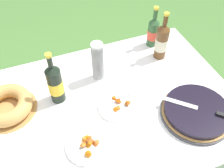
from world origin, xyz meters
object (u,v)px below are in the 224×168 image
Objects in this scene: juice_bottle_red at (55,83)px; cider_bottle_amber at (162,41)px; bundt_cake at (6,105)px; cider_bottle_green at (153,32)px; cup_stack at (98,62)px; berry_tart at (196,112)px; serving_knife at (203,110)px; snack_plate_left at (88,144)px; snack_plate_near at (118,106)px.

cider_bottle_amber is at bearing 9.31° from juice_bottle_red.
cider_bottle_green reaches higher than bundt_cake.
cup_stack is at bearing -159.26° from cider_bottle_green.
berry_tart is 0.63m from cup_stack.
cider_bottle_amber reaches higher than serving_knife.
cider_bottle_amber is at bearing 84.50° from berry_tart.
serving_knife is 0.85× the size of juice_bottle_red.
berry_tart is 1.30× the size of cider_bottle_green.
bundt_cake is 1.34× the size of snack_plate_left.
snack_plate_left is at bearing 176.84° from berry_tart.
cup_stack reaches higher than snack_plate_near.
bundt_cake is at bearing 133.29° from snack_plate_left.
cider_bottle_amber reaches higher than bundt_cake.
juice_bottle_red is 1.44× the size of snack_plate_left.
berry_tart is at bearing -95.13° from cider_bottle_green.
snack_plate_near is (-0.43, -0.30, -0.12)m from cider_bottle_amber.
cup_stack is 0.78× the size of juice_bottle_red.
juice_bottle_red is (-0.74, -0.25, 0.02)m from cider_bottle_green.
cup_stack reaches higher than snack_plate_left.
cider_bottle_amber reaches higher than cider_bottle_green.
snack_plate_near is at bearing 14.04° from serving_knife.
juice_bottle_red is at bearing -163.89° from cup_stack.
snack_plate_near is at bearing -19.56° from bundt_cake.
cup_stack is at bearing 130.88° from berry_tart.
snack_plate_left is at bearing -115.14° from cup_stack.
cup_stack is at bearing 5.97° from bundt_cake.
serving_knife is at bearing -4.86° from snack_plate_left.
juice_bottle_red is 0.38m from snack_plate_left.
snack_plate_left is at bearing -143.31° from snack_plate_near.
cup_stack is 0.29m from juice_bottle_red.
serving_knife is 0.65m from cup_stack.
cup_stack is 0.49m from cider_bottle_green.
serving_knife reaches higher than snack_plate_left.
snack_plate_near is at bearing -31.96° from juice_bottle_red.
cider_bottle_green is at bearing -50.14° from serving_knife.
cup_stack is 0.79× the size of cider_bottle_amber.
snack_plate_left is (-0.61, 0.03, -0.02)m from berry_tart.
snack_plate_near is at bearing 36.69° from snack_plate_left.
cider_bottle_green is at bearing 19.05° from juice_bottle_red.
serving_knife is at bearing -23.57° from bundt_cake.
cup_stack is at bearing 16.11° from juice_bottle_red.
snack_plate_left is (-0.23, -0.17, 0.00)m from snack_plate_near.
serving_knife is 1.07m from bundt_cake.
cider_bottle_amber is at bearing 5.56° from bundt_cake.
juice_bottle_red is at bearing 148.04° from snack_plate_near.
cider_bottle_amber is at bearing 35.80° from snack_plate_left.
serving_knife is at bearing -92.98° from cider_bottle_amber.
bundt_cake is at bearing -167.11° from cider_bottle_green.
cider_bottle_green reaches higher than cup_stack.
bundt_cake is at bearing 156.96° from berry_tart.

